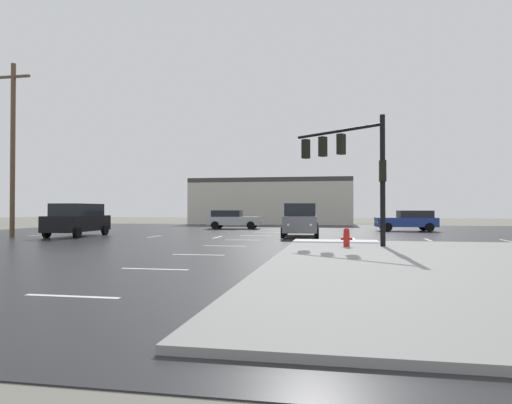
{
  "coord_description": "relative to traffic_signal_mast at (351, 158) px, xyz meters",
  "views": [
    {
      "loc": [
        5.1,
        -25.94,
        1.73
      ],
      "look_at": [
        -0.95,
        7.18,
        2.24
      ],
      "focal_mm": 31.35,
      "sensor_mm": 36.0,
      "label": 1
    }
  ],
  "objects": [
    {
      "name": "suv_tan",
      "position": [
        -3.35,
        15.33,
        -2.93
      ],
      "size": [
        2.57,
        4.98,
        2.03
      ],
      "rotation": [
        0.0,
        0.0,
        -1.46
      ],
      "color": "tan",
      "rests_on": "road_asphalt"
    },
    {
      "name": "suv_grey",
      "position": [
        -2.85,
        6.72,
        -2.93
      ],
      "size": [
        2.41,
        4.93,
        2.03
      ],
      "rotation": [
        0.0,
        0.0,
        -1.51
      ],
      "color": "slate",
      "rests_on": "road_asphalt"
    },
    {
      "name": "sedan_blue",
      "position": [
        4.75,
        15.31,
        -3.16
      ],
      "size": [
        4.64,
        2.3,
        1.58
      ],
      "rotation": [
        0.0,
        0.0,
        3.22
      ],
      "color": "navy",
      "rests_on": "road_asphalt"
    },
    {
      "name": "snow_strip_curbside",
      "position": [
        -0.71,
        1.3,
        -3.85
      ],
      "size": [
        4.0,
        1.6,
        0.06
      ],
      "primitive_type": "cube",
      "color": "white",
      "rests_on": "sidewalk_corner"
    },
    {
      "name": "strip_building_background",
      "position": [
        -7.99,
        30.69,
        -1.45
      ],
      "size": [
        18.02,
        8.0,
        5.13
      ],
      "color": "beige",
      "rests_on": "ground_plane"
    },
    {
      "name": "ground_plane",
      "position": [
        -5.71,
        5.3,
        -4.02
      ],
      "size": [
        120.0,
        120.0,
        0.0
      ],
      "primitive_type": "plane",
      "color": "slate"
    },
    {
      "name": "sedan_silver",
      "position": [
        -9.51,
        16.84,
        -3.16
      ],
      "size": [
        4.6,
        2.19,
        1.58
      ],
      "rotation": [
        0.0,
        0.0,
        0.05
      ],
      "color": "#B7BABF",
      "rests_on": "road_asphalt"
    },
    {
      "name": "utility_pole_mid",
      "position": [
        -19.91,
        3.18,
        1.47
      ],
      "size": [
        2.2,
        0.28,
        10.54
      ],
      "color": "brown",
      "rests_on": "ground_plane"
    },
    {
      "name": "traffic_signal_mast",
      "position": [
        0.0,
        0.0,
        0.0
      ],
      "size": [
        4.01,
        3.22,
        5.61
      ],
      "rotation": [
        0.0,
        0.0,
        2.48
      ],
      "color": "black",
      "rests_on": "sidewalk_corner"
    },
    {
      "name": "fire_hydrant",
      "position": [
        -0.24,
        -1.5,
        -3.48
      ],
      "size": [
        0.48,
        0.26,
        0.79
      ],
      "color": "red",
      "rests_on": "sidewalk_corner"
    },
    {
      "name": "road_asphalt",
      "position": [
        -5.71,
        5.3,
        -4.01
      ],
      "size": [
        44.0,
        44.0,
        0.02
      ],
      "primitive_type": "cube",
      "color": "#232326",
      "rests_on": "ground_plane"
    },
    {
      "name": "lane_markings",
      "position": [
        -4.5,
        3.92,
        -3.99
      ],
      "size": [
        36.15,
        36.15,
        0.01
      ],
      "color": "silver",
      "rests_on": "road_asphalt"
    },
    {
      "name": "suv_black",
      "position": [
        -16.51,
        4.63,
        -2.93
      ],
      "size": [
        2.24,
        4.87,
        2.03
      ],
      "rotation": [
        0.0,
        0.0,
        1.59
      ],
      "color": "black",
      "rests_on": "road_asphalt"
    }
  ]
}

